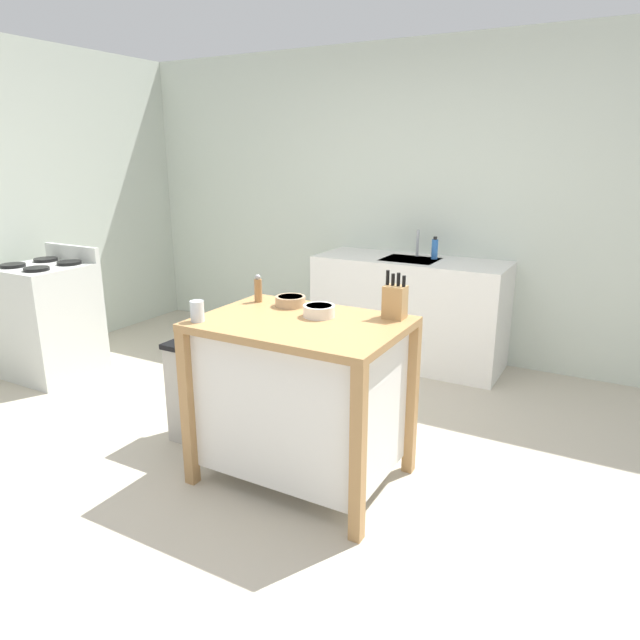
% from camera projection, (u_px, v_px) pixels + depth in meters
% --- Properties ---
extents(ground_plane, '(6.77, 6.77, 0.00)m').
position_uv_depth(ground_plane, '(274.00, 467.00, 3.22)').
color(ground_plane, '#BCB29E').
rests_on(ground_plane, ground).
extents(wall_back, '(5.77, 0.10, 2.60)m').
position_uv_depth(wall_back, '(423.00, 204.00, 4.83)').
color(wall_back, silver).
rests_on(wall_back, ground).
extents(wall_left, '(0.10, 2.95, 2.60)m').
position_uv_depth(wall_left, '(49.00, 203.00, 4.93)').
color(wall_left, beige).
rests_on(wall_left, ground).
extents(kitchen_island, '(1.04, 0.74, 0.90)m').
position_uv_depth(kitchen_island, '(302.00, 392.00, 3.00)').
color(kitchen_island, '#AD7F4C').
rests_on(kitchen_island, ground).
extents(knife_block, '(0.11, 0.09, 0.25)m').
position_uv_depth(knife_block, '(395.00, 301.00, 2.90)').
color(knife_block, tan).
rests_on(knife_block, kitchen_island).
extents(bowl_stoneware_deep, '(0.17, 0.17, 0.06)m').
position_uv_depth(bowl_stoneware_deep, '(290.00, 301.00, 3.15)').
color(bowl_stoneware_deep, tan).
rests_on(bowl_stoneware_deep, kitchen_island).
extents(bowl_ceramic_wide, '(0.17, 0.17, 0.06)m').
position_uv_depth(bowl_ceramic_wide, '(319.00, 311.00, 2.94)').
color(bowl_ceramic_wide, silver).
rests_on(bowl_ceramic_wide, kitchen_island).
extents(drinking_cup, '(0.07, 0.07, 0.11)m').
position_uv_depth(drinking_cup, '(197.00, 311.00, 2.85)').
color(drinking_cup, silver).
rests_on(drinking_cup, kitchen_island).
extents(pepper_grinder, '(0.04, 0.04, 0.16)m').
position_uv_depth(pepper_grinder, '(258.00, 289.00, 3.22)').
color(pepper_grinder, '#9E7042').
rests_on(pepper_grinder, kitchen_island).
extents(trash_bin, '(0.36, 0.28, 0.63)m').
position_uv_depth(trash_bin, '(201.00, 391.00, 3.46)').
color(trash_bin, '#B7B2A8').
rests_on(trash_bin, ground).
extents(sink_counter, '(1.56, 0.60, 0.89)m').
position_uv_depth(sink_counter, '(409.00, 311.00, 4.76)').
color(sink_counter, white).
rests_on(sink_counter, ground).
extents(sink_faucet, '(0.02, 0.02, 0.22)m').
position_uv_depth(sink_faucet, '(418.00, 243.00, 4.72)').
color(sink_faucet, '#B7BCC1').
rests_on(sink_faucet, sink_counter).
extents(bottle_dish_soap, '(0.05, 0.05, 0.18)m').
position_uv_depth(bottle_dish_soap, '(435.00, 249.00, 4.60)').
color(bottle_dish_soap, blue).
rests_on(bottle_dish_soap, sink_counter).
extents(stove, '(0.60, 0.60, 1.01)m').
position_uv_depth(stove, '(49.00, 320.00, 4.47)').
color(stove, silver).
rests_on(stove, ground).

